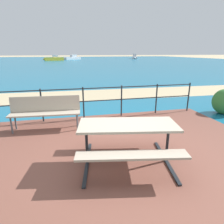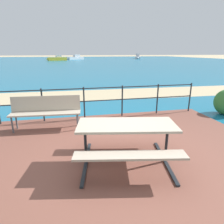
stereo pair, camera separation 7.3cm
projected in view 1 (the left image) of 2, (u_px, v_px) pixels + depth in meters
The scene contains 10 objects.
ground_plane at pixel (125, 158), 3.77m from camera, with size 240.00×240.00×0.00m, color tan.
patio_paving at pixel (126, 157), 3.76m from camera, with size 6.40×5.20×0.06m, color brown.
sea_water at pixel (71, 62), 40.92m from camera, with size 90.00×90.00×0.01m, color #196B8E.
beach_strip at pixel (90, 95), 9.24m from camera, with size 54.00×2.48×0.01m, color tan.
picnic_table at pixel (128, 133), 3.36m from camera, with size 1.92×1.70×0.75m.
park_bench at pixel (45, 110), 4.92m from camera, with size 1.78×0.55×0.85m.
railing_fence at pixel (103, 98), 5.79m from camera, with size 5.94×0.04×0.96m.
boat_near at pixel (72, 58), 52.25m from camera, with size 4.87×3.49×1.29m.
boat_mid at pixel (135, 57), 57.65m from camera, with size 2.92×5.49×1.50m.
boat_far at pixel (54, 59), 45.62m from camera, with size 4.91×2.26×1.27m.
Camera 1 is at (-1.01, -3.17, 2.00)m, focal length 30.66 mm.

